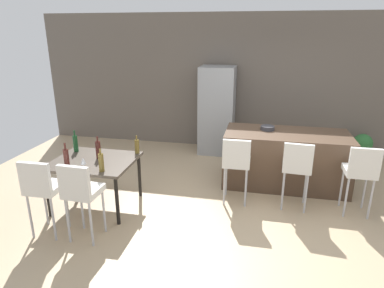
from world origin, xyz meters
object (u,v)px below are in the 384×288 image
object	(u,v)px
wine_bottle_far	(101,162)
refrigerator	(217,110)
bar_chair_right	(361,170)
dining_chair_far	(80,190)
fruit_bowl	(268,128)
wine_bottle_end	(75,143)
kitchen_island	(285,159)
bar_chair_middle	(297,165)
wine_bottle_corner	(98,150)
bar_chair_left	(236,160)
wine_bottle_middle	(137,146)
dining_table	(94,164)
wine_glass_left	(83,161)
wine_bottle_right	(66,158)
potted_plant	(362,146)
dining_chair_near	(42,186)

from	to	relation	value
wine_bottle_far	refrigerator	bearing A→B (deg)	70.38
bar_chair_right	wine_bottle_far	size ratio (longest dim) A/B	3.30
dining_chair_far	fruit_bowl	bearing A→B (deg)	46.63
wine_bottle_end	kitchen_island	bearing A→B (deg)	18.68
bar_chair_middle	wine_bottle_corner	bearing A→B (deg)	-171.29
bar_chair_left	dining_chair_far	bearing A→B (deg)	-142.34
wine_bottle_middle	refrigerator	bearing A→B (deg)	69.16
dining_table	wine_bottle_middle	xyz separation A→B (m)	(0.52, 0.40, 0.18)
bar_chair_middle	wine_glass_left	world-z (taller)	bar_chair_middle
kitchen_island	wine_glass_left	world-z (taller)	kitchen_island
wine_bottle_far	wine_bottle_end	xyz separation A→B (m)	(-0.75, 0.64, 0.01)
dining_chair_far	wine_bottle_right	distance (m)	0.74
kitchen_island	potted_plant	size ratio (longest dim) A/B	3.51
wine_bottle_middle	wine_glass_left	xyz separation A→B (m)	(-0.47, -0.76, 0.01)
wine_bottle_right	wine_glass_left	size ratio (longest dim) A/B	2.01
refrigerator	fruit_bowl	size ratio (longest dim) A/B	7.82
kitchen_island	wine_glass_left	size ratio (longest dim) A/B	11.69
wine_bottle_middle	potted_plant	distance (m)	4.55
wine_bottle_far	potted_plant	size ratio (longest dim) A/B	0.55
dining_chair_near	wine_glass_left	size ratio (longest dim) A/B	6.03
bar_chair_left	wine_bottle_end	xyz separation A→B (m)	(-2.47, -0.24, 0.18)
kitchen_island	bar_chair_middle	size ratio (longest dim) A/B	1.94
wine_bottle_corner	dining_chair_near	bearing A→B (deg)	-108.14
wine_bottle_corner	wine_bottle_end	world-z (taller)	wine_bottle_end
wine_bottle_far	wine_bottle_corner	size ratio (longest dim) A/B	0.95
bar_chair_right	wine_bottle_far	xyz separation A→B (m)	(-3.45, -0.87, 0.17)
kitchen_island	wine_bottle_middle	size ratio (longest dim) A/B	7.26
dining_chair_far	refrigerator	world-z (taller)	refrigerator
wine_bottle_far	wine_bottle_middle	xyz separation A→B (m)	(0.21, 0.76, -0.02)
dining_table	wine_bottle_middle	distance (m)	0.68
dining_chair_near	wine_bottle_right	world-z (taller)	wine_bottle_right
dining_chair_near	potted_plant	bearing A→B (deg)	37.98
wine_bottle_far	wine_bottle_corner	world-z (taller)	wine_bottle_corner
bar_chair_middle	dining_table	size ratio (longest dim) A/B	0.90
kitchen_island	bar_chair_right	xyz separation A→B (m)	(0.96, -0.86, 0.24)
kitchen_island	wine_bottle_middle	world-z (taller)	wine_bottle_middle
wine_bottle_middle	wine_glass_left	world-z (taller)	wine_bottle_middle
dining_chair_near	wine_bottle_corner	distance (m)	0.99
dining_chair_far	wine_bottle_middle	size ratio (longest dim) A/B	3.75
dining_chair_near	wine_glass_left	distance (m)	0.60
wine_bottle_end	refrigerator	bearing A→B (deg)	53.29
dining_chair_far	wine_glass_left	world-z (taller)	dining_chair_far
wine_bottle_right	fruit_bowl	distance (m)	3.25
dining_table	wine_bottle_far	xyz separation A→B (m)	(0.30, -0.36, 0.20)
kitchen_island	dining_table	world-z (taller)	kitchen_island
bar_chair_left	wine_glass_left	size ratio (longest dim) A/B	6.03
fruit_bowl	wine_glass_left	bearing A→B (deg)	-142.67
bar_chair_right	wine_bottle_far	world-z (taller)	wine_bottle_far
dining_chair_far	potted_plant	bearing A→B (deg)	41.34
wine_bottle_right	fruit_bowl	bearing A→B (deg)	33.89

